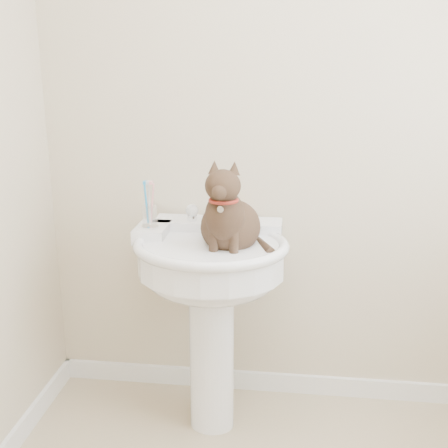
% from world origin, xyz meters
% --- Properties ---
extents(wall_back, '(2.20, 0.00, 2.50)m').
position_xyz_m(wall_back, '(0.00, 1.10, 1.25)').
color(wall_back, beige).
rests_on(wall_back, ground).
extents(baseboard_back, '(2.20, 0.02, 0.09)m').
position_xyz_m(baseboard_back, '(0.00, 1.09, 0.04)').
color(baseboard_back, white).
rests_on(baseboard_back, floor).
extents(pedestal_sink, '(0.62, 0.60, 0.85)m').
position_xyz_m(pedestal_sink, '(-0.34, 0.81, 0.67)').
color(pedestal_sink, white).
rests_on(pedestal_sink, floor).
extents(faucet, '(0.28, 0.12, 0.14)m').
position_xyz_m(faucet, '(-0.34, 0.96, 0.89)').
color(faucet, silver).
rests_on(faucet, pedestal_sink).
extents(soap_bar, '(0.10, 0.08, 0.03)m').
position_xyz_m(soap_bar, '(-0.26, 1.05, 0.86)').
color(soap_bar, '#F8AD28').
rests_on(soap_bar, pedestal_sink).
extents(toothbrush_cup, '(0.07, 0.07, 0.18)m').
position_xyz_m(toothbrush_cup, '(-0.59, 0.86, 0.90)').
color(toothbrush_cup, silver).
rests_on(toothbrush_cup, pedestal_sink).
extents(cat, '(0.25, 0.32, 0.47)m').
position_xyz_m(cat, '(-0.27, 0.79, 0.91)').
color(cat, '#492F1F').
rests_on(cat, pedestal_sink).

